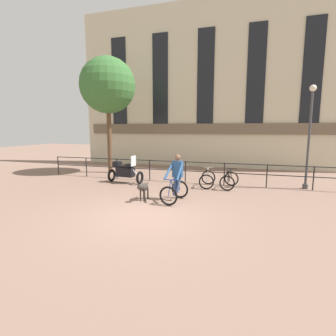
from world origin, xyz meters
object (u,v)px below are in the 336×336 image
at_px(parked_bicycle_mid_left, 229,180).
at_px(street_lamp, 310,132).
at_px(parked_bicycle_near_lamp, 207,179).
at_px(cyclist_with_bike, 176,180).
at_px(dog, 143,188).
at_px(parked_motorcycle, 125,171).

height_order(parked_bicycle_mid_left, street_lamp, street_lamp).
xyz_separation_m(parked_bicycle_near_lamp, parked_bicycle_mid_left, (0.97, 0.00, -0.00)).
xyz_separation_m(cyclist_with_bike, dog, (-1.16, -0.31, -0.29)).
relative_size(parked_bicycle_near_lamp, parked_bicycle_mid_left, 0.98).
bearing_deg(parked_bicycle_near_lamp, parked_motorcycle, 0.37).
bearing_deg(dog, parked_motorcycle, 127.16).
xyz_separation_m(cyclist_with_bike, parked_bicycle_near_lamp, (0.76, 2.64, -0.41)).
bearing_deg(parked_motorcycle, parked_bicycle_near_lamp, -80.32).
height_order(parked_bicycle_near_lamp, parked_bicycle_mid_left, same).
distance_m(parked_bicycle_mid_left, street_lamp, 3.96).
distance_m(parked_motorcycle, parked_bicycle_near_lamp, 3.99).
relative_size(dog, street_lamp, 0.21).
height_order(dog, parked_bicycle_near_lamp, parked_bicycle_near_lamp).
xyz_separation_m(cyclist_with_bike, parked_motorcycle, (-3.22, 2.35, -0.20)).
distance_m(parked_bicycle_near_lamp, parked_bicycle_mid_left, 0.97).
xyz_separation_m(dog, parked_bicycle_mid_left, (2.89, 2.95, -0.11)).
height_order(parked_bicycle_near_lamp, street_lamp, street_lamp).
relative_size(parked_motorcycle, parked_bicycle_mid_left, 1.51).
bearing_deg(street_lamp, cyclist_with_bike, -144.45).
relative_size(cyclist_with_bike, dog, 1.82).
bearing_deg(cyclist_with_bike, parked_bicycle_mid_left, 63.12).
height_order(parked_motorcycle, parked_bicycle_mid_left, parked_motorcycle).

